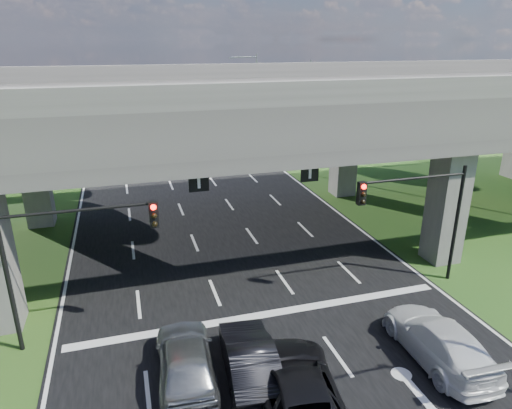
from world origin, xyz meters
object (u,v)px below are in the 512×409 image
streetlight_beyond (253,91)px  car_silver (186,360)px  car_white (439,340)px  car_trailing (297,391)px  signal_right (422,207)px  signal_left (66,247)px  streetlight_far (305,110)px  car_dark (249,360)px

streetlight_beyond → car_silver: bearing=-109.6°
car_white → car_trailing: 6.21m
car_white → signal_right: bearing=-113.1°
signal_left → streetlight_far: size_ratio=0.60×
streetlight_beyond → car_silver: (-14.08, -39.63, -4.96)m
signal_right → car_white: bearing=-115.3°
streetlight_beyond → signal_left: bearing=-116.4°
signal_right → car_silver: (-11.81, -3.58, -3.30)m
streetlight_beyond → car_white: size_ratio=1.83×
streetlight_beyond → car_silver: streetlight_beyond is taller
signal_right → streetlight_far: 20.25m
signal_right → car_trailing: signal_right is taller
streetlight_beyond → car_dark: streetlight_beyond is taller
signal_left → streetlight_beyond: (17.92, 36.06, 1.66)m
signal_right → signal_left: size_ratio=1.00×
signal_left → car_silver: 6.20m
car_silver → streetlight_beyond: bearing=-105.7°
signal_left → streetlight_beyond: streetlight_beyond is taller
signal_left → car_trailing: (7.09, -6.08, -3.33)m
signal_right → signal_left: 15.65m
signal_right → car_white: 6.59m
car_white → car_dark: bearing=-5.5°
signal_right → car_trailing: size_ratio=1.01×
signal_right → car_white: size_ratio=1.10×
streetlight_far → streetlight_beyond: (0.00, 16.00, 0.00)m
car_dark → car_trailing: bearing=124.3°
signal_right → car_silver: bearing=-163.2°
signal_right → streetlight_far: (2.27, 20.06, 1.66)m
signal_right → car_dark: 11.00m
signal_left → car_silver: size_ratio=1.20×
car_silver → car_white: size_ratio=0.92×
signal_left → car_silver: (3.84, -3.58, -3.30)m
car_silver → car_dark: bearing=169.2°
car_trailing → car_white: bearing=-163.3°
signal_right → streetlight_beyond: bearing=86.4°
signal_right → car_silver: signal_right is taller
streetlight_far → streetlight_beyond: 16.00m
car_silver → car_dark: 2.26m
streetlight_beyond → car_trailing: streetlight_beyond is taller
signal_left → car_dark: (6.02, -4.14, -3.35)m
signal_right → streetlight_far: bearing=83.5°
streetlight_far → car_silver: (-14.08, -23.63, -4.96)m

